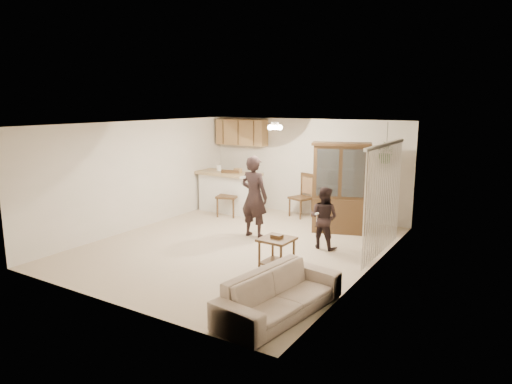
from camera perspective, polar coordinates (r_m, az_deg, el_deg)
The scene contains 23 objects.
floor at distance 9.49m, azimuth -2.35°, elevation -6.73°, with size 6.50×6.50×0.00m, color #BEAA8F.
ceiling at distance 9.04m, azimuth -2.48°, elevation 8.52°, with size 5.50×6.50×0.02m, color silver.
wall_back at distance 11.98m, azimuth 6.31°, elevation 3.12°, with size 5.50×0.02×2.50m, color beige.
wall_front at distance 6.80m, azimuth -17.92°, elevation -3.57°, with size 5.50×0.02×2.50m, color beige.
wall_left at distance 10.94m, azimuth -14.45°, elevation 2.06°, with size 0.02×6.50×2.50m, color beige.
wall_right at distance 8.01m, azimuth 14.14°, elevation -1.19°, with size 0.02×6.50×2.50m, color beige.
breakfast_bar at distance 12.26m, azimuth -3.42°, elevation -0.21°, with size 1.60×0.55×1.00m, color silver.
bar_top at distance 12.16m, azimuth -3.45°, elevation 2.33°, with size 1.75×0.70×0.08m, color #9E835F.
upper_cabinets at distance 12.67m, azimuth -1.81°, elevation 7.48°, with size 1.50×0.34×0.70m, color olive.
vertical_blinds at distance 8.89m, azimuth 15.61°, elevation -1.03°, with size 0.06×2.30×2.10m, color beige, non-canonical shape.
ceiling_fixture at distance 9.96m, azimuth 2.40°, elevation 8.20°, with size 0.36×0.36×0.20m, color #FFEABF, non-canonical shape.
hanging_plant at distance 10.32m, azimuth 15.98°, elevation 4.81°, with size 0.43×0.37×0.48m, color #375E25.
plant_cord at distance 10.29m, azimuth 16.08°, elevation 6.61°, with size 0.01×0.01×0.65m, color black.
sofa at distance 6.49m, azimuth 2.99°, elevation -12.01°, with size 1.87×0.73×0.73m, color beige.
adult at distance 9.91m, azimuth -0.25°, elevation -0.56°, with size 0.66×0.43×1.80m, color black.
child at distance 9.27m, azimuth 8.48°, elevation -2.94°, with size 0.66×0.51×1.35m, color black.
china_hutch at distance 10.42m, azimuth 10.48°, elevation 0.42°, with size 1.38×0.89×2.04m.
side_table at distance 8.03m, azimuth 2.60°, elevation -7.76°, with size 0.57×0.57×0.67m.
chair_bar at distance 11.86m, azimuth -3.54°, elevation -1.44°, with size 0.65×0.65×1.17m.
chair_hutch_left at distance 11.81m, azimuth 5.62°, elevation -1.60°, with size 0.64×0.64×1.12m.
chair_hutch_right at distance 11.17m, azimuth 10.18°, elevation -2.46°, with size 0.57×0.57×1.13m.
controller_adult at distance 9.48m, azimuth -1.68°, elevation 1.82°, with size 0.05×0.16×0.05m, color white.
controller_child at distance 8.99m, azimuth 7.61°, elevation -2.69°, with size 0.03×0.11×0.03m, color white.
Camera 1 is at (5.06, -7.48, 2.92)m, focal length 32.00 mm.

